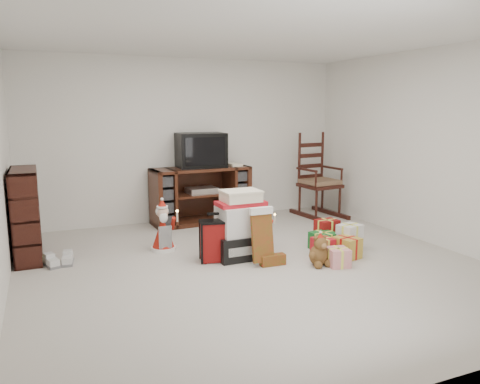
% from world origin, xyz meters
% --- Properties ---
extents(room, '(5.01, 5.01, 2.51)m').
position_xyz_m(room, '(0.00, 0.00, 1.25)').
color(room, '#B4AFA5').
rests_on(room, ground).
extents(tv_stand, '(1.53, 0.63, 0.86)m').
position_xyz_m(tv_stand, '(0.10, 2.20, 0.43)').
color(tv_stand, '#401B12').
rests_on(tv_stand, floor).
extents(bookshelf, '(0.29, 0.87, 1.06)m').
position_xyz_m(bookshelf, '(-2.33, 1.30, 0.51)').
color(bookshelf, '#34140E').
rests_on(bookshelf, floor).
extents(rocking_chair, '(0.67, 0.99, 1.41)m').
position_xyz_m(rocking_chair, '(2.01, 1.91, 0.48)').
color(rocking_chair, '#34140E').
rests_on(rocking_chair, floor).
extents(gift_pile, '(0.63, 0.46, 0.78)m').
position_xyz_m(gift_pile, '(-0.01, 0.38, 0.34)').
color(gift_pile, black).
rests_on(gift_pile, floor).
extents(red_suitcase, '(0.40, 0.27, 0.56)m').
position_xyz_m(red_suitcase, '(-0.32, 0.34, 0.24)').
color(red_suitcase, maroon).
rests_on(red_suitcase, floor).
extents(stocking, '(0.32, 0.14, 0.67)m').
position_xyz_m(stocking, '(0.09, 0.01, 0.34)').
color(stocking, '#0C6C13').
rests_on(stocking, floor).
extents(teddy_bear, '(0.23, 0.20, 0.34)m').
position_xyz_m(teddy_bear, '(0.68, -0.24, 0.15)').
color(teddy_bear, brown).
rests_on(teddy_bear, floor).
extents(santa_figurine, '(0.27, 0.26, 0.56)m').
position_xyz_m(santa_figurine, '(0.39, 0.64, 0.21)').
color(santa_figurine, '#AB1E12').
rests_on(santa_figurine, floor).
extents(mrs_claus_figurine, '(0.31, 0.30, 0.65)m').
position_xyz_m(mrs_claus_figurine, '(-0.79, 1.02, 0.25)').
color(mrs_claus_figurine, '#AB1E12').
rests_on(mrs_claus_figurine, floor).
extents(sneaker_pair, '(0.35, 0.30, 0.10)m').
position_xyz_m(sneaker_pair, '(-2.01, 0.91, 0.05)').
color(sneaker_pair, silver).
rests_on(sneaker_pair, floor).
extents(gift_cluster, '(0.75, 1.04, 0.26)m').
position_xyz_m(gift_cluster, '(1.09, 0.05, 0.13)').
color(gift_cluster, red).
rests_on(gift_cluster, floor).
extents(crt_television, '(0.73, 0.55, 0.52)m').
position_xyz_m(crt_television, '(0.12, 2.23, 1.12)').
color(crt_television, black).
rests_on(crt_television, tv_stand).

